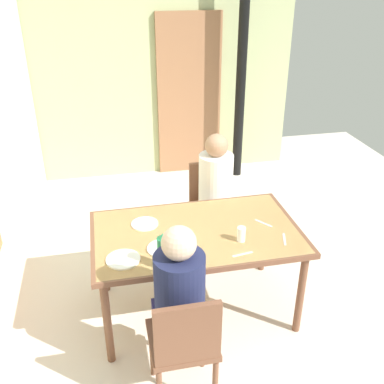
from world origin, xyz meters
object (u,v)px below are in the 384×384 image
object	(u,v)px
dining_table	(196,239)
chair_near_diner	(184,343)
water_bottle_green_near	(163,252)
person_near_diner	(179,290)
chair_far_diner	(212,203)
person_far_diner	(216,182)

from	to	relation	value
dining_table	chair_near_diner	size ratio (longest dim) A/B	1.76
dining_table	chair_near_diner	bearing A→B (deg)	-107.28
dining_table	water_bottle_green_near	world-z (taller)	water_bottle_green_near
person_near_diner	chair_far_diner	bearing A→B (deg)	68.67
dining_table	chair_near_diner	world-z (taller)	chair_near_diner
dining_table	person_far_diner	size ratio (longest dim) A/B	1.98
chair_near_diner	dining_table	bearing A→B (deg)	72.72
person_near_diner	person_far_diner	distance (m)	1.47
chair_far_diner	person_near_diner	bearing A→B (deg)	68.67
water_bottle_green_near	dining_table	bearing A→B (deg)	51.26
dining_table	person_near_diner	size ratio (longest dim) A/B	1.98
dining_table	chair_far_diner	xyz separation A→B (m)	(0.33, 0.81, -0.17)
person_near_diner	water_bottle_green_near	world-z (taller)	person_near_diner
person_far_diner	water_bottle_green_near	size ratio (longest dim) A/B	3.01
chair_far_diner	person_far_diner	size ratio (longest dim) A/B	1.13
dining_table	water_bottle_green_near	xyz separation A→B (m)	(-0.30, -0.37, 0.19)
chair_far_diner	person_near_diner	distance (m)	1.62
dining_table	chair_far_diner	size ratio (longest dim) A/B	1.76
chair_far_diner	person_far_diner	world-z (taller)	person_far_diner
chair_near_diner	person_near_diner	world-z (taller)	person_near_diner
dining_table	person_far_diner	xyz separation A→B (m)	(0.33, 0.67, 0.11)
chair_near_diner	person_near_diner	distance (m)	0.31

